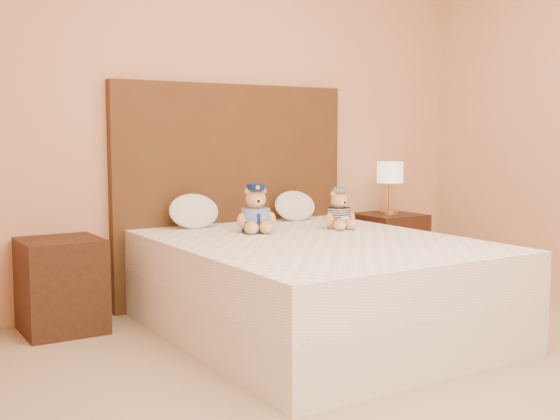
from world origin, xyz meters
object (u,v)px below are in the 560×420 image
Objects in this scene: nightstand_left at (61,285)px; nightstand_right at (389,249)px; bed at (315,286)px; lamp at (390,175)px; teddy_prisoner at (339,209)px; teddy_police at (256,209)px; pillow_right at (295,204)px; pillow_left at (194,209)px.

nightstand_right is (2.50, 0.00, 0.00)m from nightstand_left.
bed is at bearing -32.62° from nightstand_left.
bed is 5.00× the size of lamp.
lamp is 1.01m from teddy_prisoner.
nightstand_left is at bearing 180.00° from nightstand_right.
nightstand_left is 1.85× the size of teddy_police.
pillow_right is (-0.85, 0.03, 0.39)m from nightstand_right.
bed is 1.59m from lamp.
lamp reaches higher than pillow_right.
teddy_prisoner is 0.53m from pillow_right.
pillow_left reaches higher than nightstand_left.
pillow_left is 0.78m from pillow_right.
bed is 1.00m from pillow_left.
teddy_police is (-1.39, -0.36, 0.42)m from nightstand_right.
teddy_police is at bearing 108.05° from bed.
nightstand_left is at bearing 147.38° from bed.
nightstand_right is at bearing -2.03° from pillow_right.
teddy_police is (-0.14, 0.44, 0.42)m from bed.
teddy_prisoner is (0.54, -0.14, -0.02)m from teddy_police.
nightstand_right is at bearing 32.62° from bed.
teddy_prisoner is 0.78× the size of pillow_right.
pillow_left is at bearing 114.63° from bed.
bed is 1.48m from nightstand_right.
pillow_right is at bearing 64.11° from bed.
bed and nightstand_left have the same top height.
teddy_prisoner is 0.94m from pillow_left.
pillow_left reaches higher than pillow_right.
pillow_right is at bearing 1.04° from nightstand_left.
teddy_police reaches higher than pillow_right.
nightstand_left is 1.60× the size of pillow_left.
bed is 0.64m from teddy_prisoner.
nightstand_left is 2.18× the size of teddy_prisoner.
pillow_left is (-1.63, 0.03, -0.18)m from lamp.
bed and nightstand_right have the same top height.
teddy_prisoner is at bearing -149.51° from nightstand_right.
bed is 3.64× the size of nightstand_left.
teddy_prisoner is at bearing 2.68° from teddy_police.
bed is 5.81× the size of pillow_left.
teddy_police is 0.67m from pillow_right.
pillow_right reaches higher than nightstand_right.
teddy_police is at bearing -165.36° from lamp.
nightstand_right is 0.57m from lamp.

